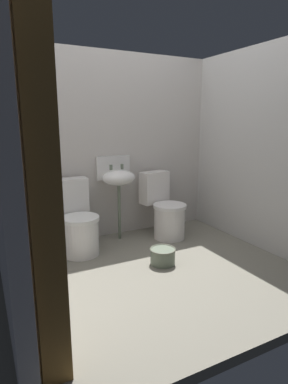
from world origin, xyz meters
name	(u,v)px	position (x,y,z in m)	size (l,w,h in m)	color
ground_plane	(156,271)	(0.00, 0.00, -0.04)	(2.94, 2.54, 0.08)	slate
wall_back	(112,147)	(0.00, 1.12, 1.09)	(2.94, 0.10, 2.19)	beige
wall_right	(256,149)	(1.32, 0.10, 1.09)	(0.10, 2.34, 2.19)	#B9B7B3
wooden_door_post	(42,185)	(-1.17, -0.92, 1.09)	(0.16, 0.16, 2.19)	brown
toilet_left	(78,223)	(-0.57, 0.72, 0.32)	(0.41, 0.60, 0.78)	white
toilet_right	(165,211)	(0.52, 0.72, 0.32)	(0.47, 0.65, 0.78)	white
sink	(118,177)	(-0.02, 0.91, 0.75)	(0.42, 0.35, 0.99)	#5F6A58
bucket	(163,256)	(0.09, 0.04, 0.09)	(0.26, 0.26, 0.16)	#5F6A58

